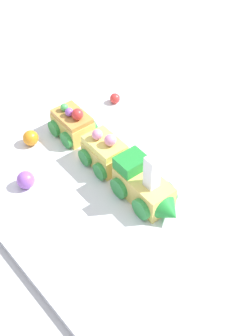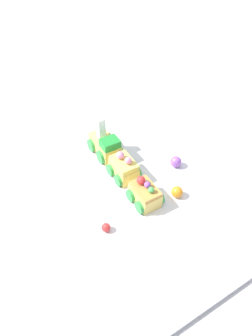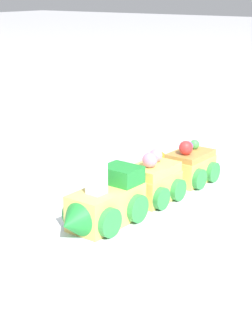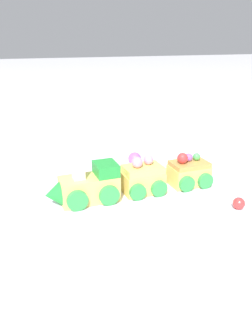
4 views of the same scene
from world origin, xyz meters
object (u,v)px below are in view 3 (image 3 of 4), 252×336
Objects in this scene: gumball_purple at (96,165)px; gumball_orange at (159,160)px; cake_train_locomotive at (103,204)px; cake_car_caramel at (190,166)px; cake_car_lemon at (153,182)px.

gumball_orange is (-0.08, 0.06, -0.00)m from gumball_purple.
cake_train_locomotive reaches higher than gumball_orange.
cake_car_caramel is 0.08m from gumball_orange.
gumball_purple reaches higher than gumball_orange.
cake_car_lemon is 2.63× the size of gumball_orange.
gumball_purple is 1.06× the size of gumball_orange.
cake_train_locomotive is at bearing 0.02° from cake_car_lemon.
cake_train_locomotive is 1.71× the size of cake_car_caramel.
cake_car_caramel is 0.15m from gumball_purple.
gumball_purple is (0.06, -0.13, -0.01)m from cake_car_caramel.
cake_train_locomotive reaches higher than cake_car_lemon.
cake_car_lemon is 1.00× the size of cake_car_caramel.
gumball_orange is at bearing 143.59° from gumball_purple.
cake_car_lemon reaches higher than cake_car_caramel.
cake_car_lemon is 0.14m from gumball_purple.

